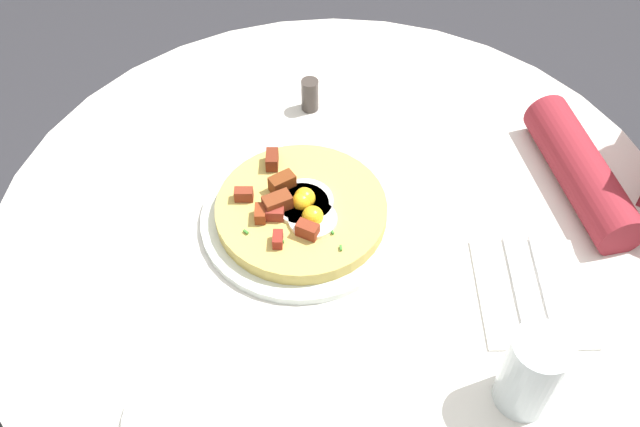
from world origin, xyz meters
TOP-DOWN VIEW (x-y plane):
  - dining_table at (0.00, 0.00)m, footprint 0.99×0.99m
  - pizza_plate at (0.02, -0.05)m, footprint 0.28×0.28m
  - breakfast_pizza at (0.02, -0.05)m, footprint 0.24×0.24m
  - bread_plate at (0.34, 0.03)m, footprint 0.18×0.18m
  - napkin at (-0.04, 0.27)m, footprint 0.22×0.21m
  - fork at (-0.03, 0.26)m, footprint 0.16×0.11m
  - knife at (-0.05, 0.29)m, footprint 0.16×0.11m
  - water_glass at (0.10, 0.32)m, footprint 0.07×0.07m
  - pepper_shaker at (-0.18, -0.17)m, footprint 0.03×0.03m

SIDE VIEW (x-z plane):
  - dining_table at x=0.00m, z-range 0.19..0.92m
  - napkin at x=-0.04m, z-range 0.72..0.73m
  - bread_plate at x=0.34m, z-range 0.72..0.73m
  - pizza_plate at x=0.02m, z-range 0.72..0.74m
  - fork at x=-0.03m, z-range 0.73..0.73m
  - knife at x=-0.05m, z-range 0.73..0.73m
  - breakfast_pizza at x=0.02m, z-range 0.73..0.78m
  - pepper_shaker at x=-0.18m, z-range 0.72..0.78m
  - water_glass at x=0.10m, z-range 0.72..0.84m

